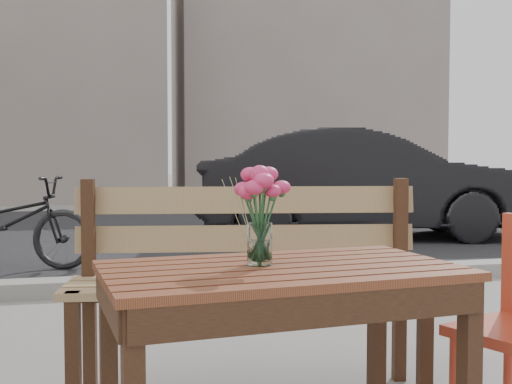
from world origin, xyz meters
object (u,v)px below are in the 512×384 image
parked_car (363,184)px  bicycle (5,223)px  main_table (281,301)px  main_vase (260,203)px

parked_car → bicycle: bearing=123.0°
parked_car → main_table: bearing=168.2°
main_vase → bicycle: 4.45m
main_table → main_vase: main_vase is taller
main_vase → parked_car: bearing=64.2°
parked_car → bicycle: size_ratio=2.56×
main_vase → parked_car: 6.32m
main_table → parked_car: size_ratio=0.28×
main_table → main_vase: size_ratio=3.68×
parked_car → bicycle: (-4.10, -1.47, -0.26)m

